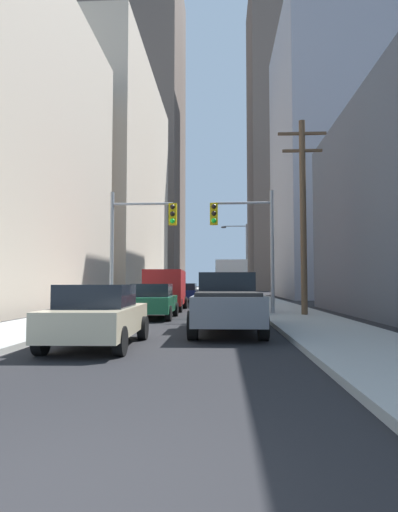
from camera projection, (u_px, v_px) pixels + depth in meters
sidewalk_left at (170, 295)px, 53.02m from camera, size 3.16×160.00×0.15m
sidewalk_right at (250, 295)px, 52.52m from camera, size 3.16×160.00×0.15m
city_bus at (232, 279)px, 39.79m from camera, size 2.78×11.56×3.40m
pickup_truck_grey at (227, 303)px, 13.77m from camera, size 2.20×5.41×1.90m
cargo_van_red at (166, 288)px, 24.82m from camera, size 2.19×5.28×2.26m
sedan_beige at (98, 315)px, 10.68m from camera, size 1.95×4.25×1.52m
sedan_green at (153, 301)px, 19.08m from camera, size 1.95×4.23×1.52m
sedan_maroon at (225, 299)px, 20.82m from camera, size 1.95×4.23×1.52m
sedan_navy at (186, 292)px, 36.62m from camera, size 1.95×4.23×1.52m
traffic_signal_near_left at (140, 232)px, 21.10m from camera, size 3.25×0.44×6.00m
traffic_signal_near_right at (245, 232)px, 20.84m from camera, size 3.05×0.44×6.00m
utility_pole_right at (303, 212)px, 19.78m from camera, size 2.20×0.28×9.01m
street_lamp_right at (242, 253)px, 43.92m from camera, size 2.67×0.32×7.50m
building_left_mid_office at (78, 185)px, 53.35m from camera, size 18.53×28.99×27.04m
building_left_far_tower at (128, 131)px, 97.67m from camera, size 23.77×25.99×71.15m
building_right_mid_block at (375, 158)px, 47.49m from camera, size 20.77×18.13×30.33m
building_right_far_highrise at (286, 139)px, 94.56m from camera, size 15.72×20.77×65.68m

